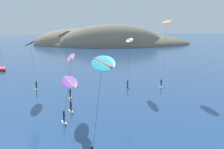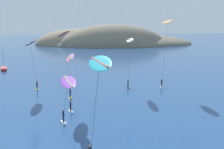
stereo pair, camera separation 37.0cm
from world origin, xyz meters
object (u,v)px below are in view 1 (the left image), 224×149
(kitesurfer_black, at_px, (31,46))
(kitesurfer_purple, at_px, (69,84))
(kitesurfer_red, at_px, (64,38))
(kitesurfer_cyan, at_px, (101,72))
(kitesurfer_white, at_px, (129,44))
(sailboat_near, at_px, (3,68))
(kitesurfer_orange, at_px, (167,26))
(kitesurfer_pink, at_px, (70,62))

(kitesurfer_black, bearing_deg, kitesurfer_purple, -74.99)
(kitesurfer_purple, relative_size, kitesurfer_red, 0.80)
(kitesurfer_cyan, height_order, kitesurfer_white, kitesurfer_cyan)
(sailboat_near, relative_size, kitesurfer_orange, 0.45)
(kitesurfer_orange, xyz_separation_m, kitesurfer_red, (-18.77, -6.54, -1.60))
(kitesurfer_purple, bearing_deg, kitesurfer_pink, 85.21)
(kitesurfer_black, height_order, kitesurfer_pink, kitesurfer_black)
(kitesurfer_purple, height_order, kitesurfer_white, kitesurfer_white)
(kitesurfer_white, xyz_separation_m, kitesurfer_pink, (-11.32, -13.42, -1.27))
(kitesurfer_cyan, xyz_separation_m, kitesurfer_orange, (16.72, 29.22, 2.89))
(kitesurfer_pink, bearing_deg, kitesurfer_orange, 35.50)
(sailboat_near, height_order, kitesurfer_pink, kitesurfer_pink)
(kitesurfer_orange, xyz_separation_m, kitesurfer_white, (-6.89, 0.44, -3.10))
(kitesurfer_cyan, height_order, kitesurfer_orange, kitesurfer_orange)
(kitesurfer_orange, height_order, kitesurfer_black, kitesurfer_orange)
(kitesurfer_orange, bearing_deg, sailboat_near, 139.34)
(sailboat_near, bearing_deg, kitesurfer_purple, -72.17)
(kitesurfer_purple, bearing_deg, sailboat_near, 107.83)
(sailboat_near, bearing_deg, kitesurfer_black, -70.13)
(kitesurfer_cyan, xyz_separation_m, kitesurfer_black, (-7.62, 30.77, -0.46))
(kitesurfer_orange, relative_size, kitesurfer_white, 1.33)
(kitesurfer_black, bearing_deg, kitesurfer_cyan, -76.09)
(kitesurfer_cyan, height_order, kitesurfer_pink, kitesurfer_cyan)
(kitesurfer_cyan, xyz_separation_m, kitesurfer_purple, (-2.02, 9.89, -2.98))
(kitesurfer_cyan, distance_m, kitesurfer_pink, 16.37)
(kitesurfer_cyan, relative_size, kitesurfer_purple, 1.12)
(kitesurfer_orange, height_order, kitesurfer_red, kitesurfer_orange)
(kitesurfer_purple, relative_size, kitesurfer_white, 0.93)
(kitesurfer_orange, bearing_deg, kitesurfer_pink, -144.50)
(kitesurfer_cyan, bearing_deg, kitesurfer_pink, 95.23)
(kitesurfer_white, bearing_deg, kitesurfer_cyan, -108.35)
(kitesurfer_purple, height_order, kitesurfer_pink, kitesurfer_pink)
(kitesurfer_orange, bearing_deg, kitesurfer_black, 176.37)
(sailboat_near, relative_size, kitesurfer_cyan, 0.58)
(kitesurfer_purple, bearing_deg, kitesurfer_white, 59.06)
(sailboat_near, xyz_separation_m, kitesurfer_cyan, (17.77, -58.84, 8.43))
(kitesurfer_orange, distance_m, kitesurfer_purple, 27.56)
(sailboat_near, bearing_deg, kitesurfer_red, -66.50)
(kitesurfer_orange, relative_size, kitesurfer_purple, 1.44)
(sailboat_near, relative_size, kitesurfer_red, 0.52)
(kitesurfer_white, bearing_deg, kitesurfer_purple, -120.94)
(kitesurfer_orange, xyz_separation_m, kitesurfer_pink, (-18.21, -12.99, -4.36))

